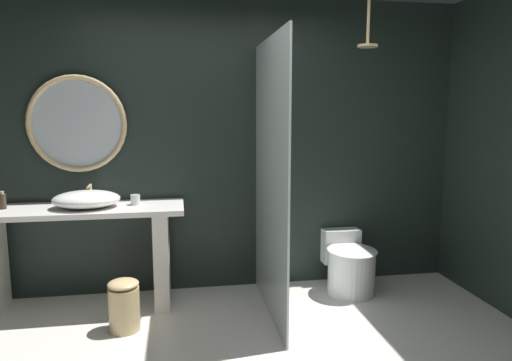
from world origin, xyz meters
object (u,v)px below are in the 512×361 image
at_px(toilet, 349,266).
at_px(soap_dispenser, 3,201).
at_px(tumbler_cup, 135,200).
at_px(round_wall_mirror, 77,124).
at_px(waste_bin, 124,305).
at_px(vessel_sink, 86,199).
at_px(rain_shower_head, 368,39).

bearing_deg(toilet, soap_dispenser, 179.07).
relative_size(tumbler_cup, soap_dispenser, 0.59).
xyz_separation_m(round_wall_mirror, toilet, (2.32, -0.27, -1.27)).
bearing_deg(tumbler_cup, waste_bin, -97.52).
bearing_deg(toilet, round_wall_mirror, 173.45).
bearing_deg(vessel_sink, soap_dispenser, 175.19).
bearing_deg(toilet, waste_bin, -166.76).
relative_size(tumbler_cup, rain_shower_head, 0.22).
bearing_deg(soap_dispenser, tumbler_cup, -0.15).
xyz_separation_m(tumbler_cup, waste_bin, (-0.07, -0.50, -0.70)).
bearing_deg(tumbler_cup, vessel_sink, -172.20).
bearing_deg(rain_shower_head, vessel_sink, 174.83).
bearing_deg(round_wall_mirror, toilet, -6.55).
relative_size(vessel_sink, round_wall_mirror, 0.65).
bearing_deg(round_wall_mirror, waste_bin, -60.78).
bearing_deg(vessel_sink, waste_bin, -55.15).
xyz_separation_m(vessel_sink, round_wall_mirror, (-0.09, 0.27, 0.59)).
relative_size(vessel_sink, soap_dispenser, 3.67).
bearing_deg(round_wall_mirror, tumbler_cup, -25.50).
xyz_separation_m(soap_dispenser, rain_shower_head, (2.89, -0.26, 1.27)).
height_order(tumbler_cup, toilet, tumbler_cup).
relative_size(round_wall_mirror, toilet, 1.33).
distance_m(vessel_sink, toilet, 2.33).
relative_size(toilet, waste_bin, 1.55).
xyz_separation_m(rain_shower_head, toilet, (-0.01, 0.21, -1.95)).
distance_m(vessel_sink, waste_bin, 0.90).
height_order(vessel_sink, waste_bin, vessel_sink).
xyz_separation_m(soap_dispenser, waste_bin, (0.95, -0.50, -0.72)).
bearing_deg(vessel_sink, toilet, 0.19).
distance_m(vessel_sink, tumbler_cup, 0.38).
distance_m(soap_dispenser, rain_shower_head, 3.16).
relative_size(round_wall_mirror, rain_shower_head, 2.14).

